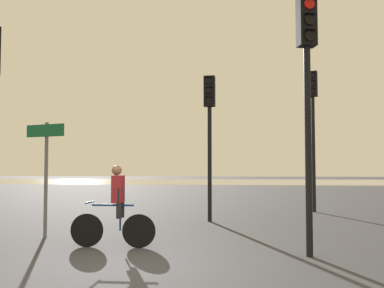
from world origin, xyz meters
The scene contains 7 objects.
ground_plane centered at (0.00, 0.00, 0.00)m, with size 120.00×120.00×0.00m, color #333338.
water_strip centered at (0.00, 37.88, 0.00)m, with size 80.00×16.00×0.01m, color gray.
traffic_light_near_right centered at (2.91, 1.31, 3.24)m, with size 0.37×0.39×4.67m.
traffic_light_far_right centered at (4.47, 8.85, 3.42)m, with size 0.38×0.40×4.97m.
traffic_light_center centered at (0.93, 5.97, 2.96)m, with size 0.34×0.36×4.25m.
direction_sign_post centered at (-2.66, 2.91, 1.70)m, with size 1.04×0.42×2.60m.
cyclist centered at (-0.74, 1.86, 0.82)m, with size 1.71×0.46×1.62m.
Camera 1 is at (1.46, -6.48, 1.60)m, focal length 40.00 mm.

